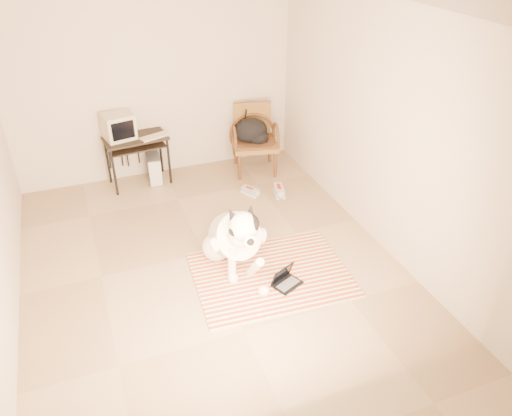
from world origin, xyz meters
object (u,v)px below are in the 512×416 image
crt_monitor (118,126)px  pc_tower (154,168)px  dog (235,238)px  backpack (252,132)px  laptop (285,280)px  computer_desk (136,144)px  rattan_chair (254,139)px

crt_monitor → pc_tower: 0.80m
dog → backpack: dog is taller
dog → pc_tower: (-0.43, 2.34, -0.18)m
laptop → crt_monitor: bearing=112.9°
pc_tower → backpack: bearing=-8.3°
computer_desk → crt_monitor: size_ratio=1.96×
computer_desk → crt_monitor: (-0.20, 0.06, 0.27)m
laptop → dog: bearing=127.6°
computer_desk → rattan_chair: bearing=-5.3°
computer_desk → backpack: bearing=-6.6°
laptop → pc_tower: pc_tower is taller
backpack → dog: bearing=-115.5°
rattan_chair → backpack: size_ratio=1.95×
crt_monitor → rattan_chair: (1.89, -0.22, -0.40)m
computer_desk → pc_tower: (0.21, 0.02, -0.41)m
pc_tower → crt_monitor: bearing=173.9°
computer_desk → pc_tower: size_ratio=2.04×
dog → crt_monitor: bearing=109.3°
dog → rattan_chair: (1.06, 2.16, 0.11)m
backpack → crt_monitor: bearing=172.2°
computer_desk → backpack: size_ratio=1.80×
crt_monitor → backpack: size_ratio=0.92×
laptop → rattan_chair: size_ratio=0.37×
rattan_chair → dog: bearing=-116.2°
dog → pc_tower: 2.38m
computer_desk → crt_monitor: crt_monitor is taller
crt_monitor → backpack: (1.85, -0.25, -0.27)m
pc_tower → rattan_chair: 1.53m
pc_tower → backpack: size_ratio=0.89×
dog → pc_tower: bearing=100.4°
laptop → rattan_chair: bearing=75.8°
laptop → computer_desk: (-1.02, 2.82, 0.54)m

